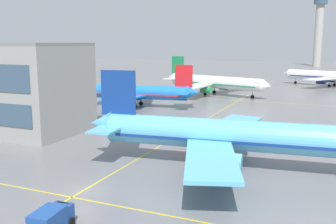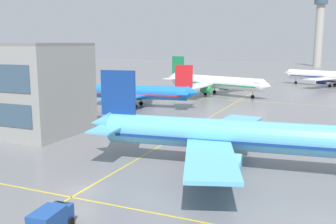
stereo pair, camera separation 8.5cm
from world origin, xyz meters
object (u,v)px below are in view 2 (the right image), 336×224
object	(u,v)px
control_tower	(320,27)
airliner_second_row	(133,92)
airliner_third_row	(214,82)
airliner_front_gate	(226,135)
airliner_far_left_stand	(329,76)
service_truck_red_van	(51,219)

from	to	relation	value
control_tower	airliner_second_row	bearing A→B (deg)	-99.68
airliner_second_row	control_tower	xyz separation A→B (m)	(32.71, 191.74, 21.96)
airliner_third_row	airliner_front_gate	bearing A→B (deg)	-71.94
airliner_front_gate	control_tower	xyz separation A→B (m)	(-0.07, 228.00, 21.44)
airliner_second_row	control_tower	world-z (taller)	control_tower
airliner_front_gate	airliner_second_row	xyz separation A→B (m)	(-32.79, 36.25, -0.51)
airliner_second_row	airliner_far_left_stand	distance (m)	79.12
airliner_second_row	service_truck_red_van	world-z (taller)	airliner_second_row
airliner_front_gate	airliner_far_left_stand	size ratio (longest dim) A/B	1.13
airliner_front_gate	control_tower	world-z (taller)	control_tower
airliner_third_row	control_tower	size ratio (longest dim) A/B	0.79
airliner_front_gate	airliner_far_left_stand	bearing A→B (deg)	84.65
airliner_third_row	control_tower	distance (m)	166.24
airliner_far_left_stand	airliner_third_row	bearing A→B (deg)	-128.54
airliner_front_gate	service_truck_red_van	size ratio (longest dim) A/B	8.75
airliner_second_row	service_truck_red_van	size ratio (longest dim) A/B	7.61
airliner_third_row	airliner_far_left_stand	world-z (taller)	airliner_third_row
service_truck_red_van	airliner_third_row	bearing A→B (deg)	98.22
airliner_third_row	airliner_far_left_stand	xyz separation A→B (m)	(30.68, 38.52, -0.14)
airliner_far_left_stand	control_tower	bearing A→B (deg)	94.45
airliner_third_row	airliner_second_row	bearing A→B (deg)	-112.59
airliner_third_row	airliner_far_left_stand	size ratio (longest dim) A/B	1.05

